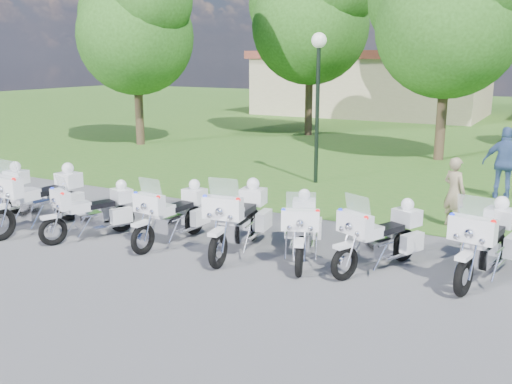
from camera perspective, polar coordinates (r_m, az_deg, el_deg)
The scene contains 16 objects.
ground at distance 11.34m, azimuth -4.16°, elevation -5.75°, with size 100.00×100.00×0.00m, color slate.
grass_lawn at distance 36.60m, azimuth 19.89°, elevation 6.75°, with size 100.00×48.00×0.01m, color #326921.
motorcycle_1 at distance 13.36m, azimuth -20.67°, elevation -0.55°, with size 0.88×2.47×1.66m.
motorcycle_2 at distance 12.38m, azimuth -15.94°, elevation -1.76°, with size 1.18×1.98×1.40m.
motorcycle_3 at distance 11.72m, azimuth -8.22°, elevation -2.11°, with size 0.80×2.17×1.46m.
motorcycle_4 at distance 11.04m, azimuth -1.69°, elevation -2.60°, with size 1.00×2.39×1.61m.
motorcycle_5 at distance 10.66m, azimuth 4.64°, elevation -3.57°, with size 1.21×2.05×1.45m.
motorcycle_6 at distance 10.37m, azimuth 12.43°, elevation -4.31°, with size 1.26×2.04×1.46m.
motorcycle_7 at distance 10.45m, azimuth 21.98°, elevation -4.56°, with size 1.02×2.36×1.59m.
lamp_post at distance 16.96m, azimuth 6.24°, elevation 11.89°, with size 0.44×0.44×4.39m.
tree_0 at distance 25.20m, azimuth -12.02°, elevation 16.02°, with size 5.67×4.84×7.56m.
tree_1 at distance 27.93m, azimuth 5.42°, elevation 17.30°, with size 6.41×5.47×8.55m.
tree_2 at distance 21.99m, azimuth 18.66°, elevation 16.71°, with size 5.95×5.08×7.94m.
building_west at distance 38.85m, azimuth 11.51°, elevation 10.66°, with size 14.56×8.32×4.10m.
bystander_a at distance 13.37m, azimuth 19.21°, elevation -0.03°, with size 0.57×0.37×1.56m, color gray.
bystander_c at distance 16.51m, azimuth 23.63°, elevation 2.65°, with size 1.12×0.47×1.92m, color #3A558C.
Camera 1 is at (5.93, -8.93, 3.70)m, focal length 40.00 mm.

